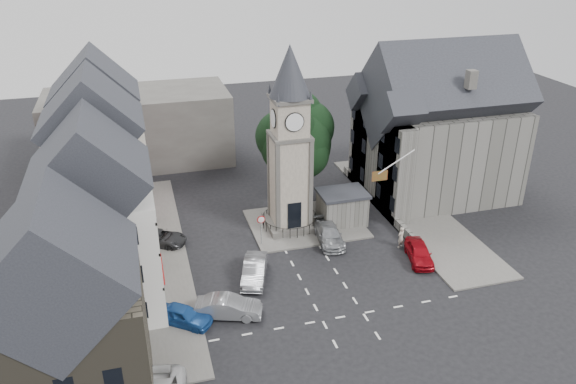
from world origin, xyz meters
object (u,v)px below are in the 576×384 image
object	(u,v)px
stone_shelter	(342,207)
pedestrian	(401,237)
car_west_blue	(183,315)
car_east_red	(419,253)
clock_tower	(290,142)

from	to	relation	value
stone_shelter	pedestrian	world-z (taller)	stone_shelter
pedestrian	stone_shelter	bearing A→B (deg)	-80.18
car_west_blue	pedestrian	size ratio (longest dim) A/B	2.16
car_west_blue	car_east_red	size ratio (longest dim) A/B	0.95
stone_shelter	pedestrian	bearing A→B (deg)	-59.81
car_west_blue	car_east_red	distance (m)	19.44
clock_tower	car_east_red	world-z (taller)	clock_tower
car_east_red	pedestrian	size ratio (longest dim) A/B	2.28
clock_tower	pedestrian	xyz separation A→B (m)	(8.00, -5.99, -7.17)
stone_shelter	car_west_blue	bearing A→B (deg)	-145.37
stone_shelter	pedestrian	size ratio (longest dim) A/B	2.27
pedestrian	car_west_blue	bearing A→B (deg)	-4.79
car_east_red	car_west_blue	bearing A→B (deg)	-157.56
stone_shelter	car_west_blue	xyz separation A→B (m)	(-15.52, -10.72, -0.85)
clock_tower	stone_shelter	bearing A→B (deg)	-5.84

